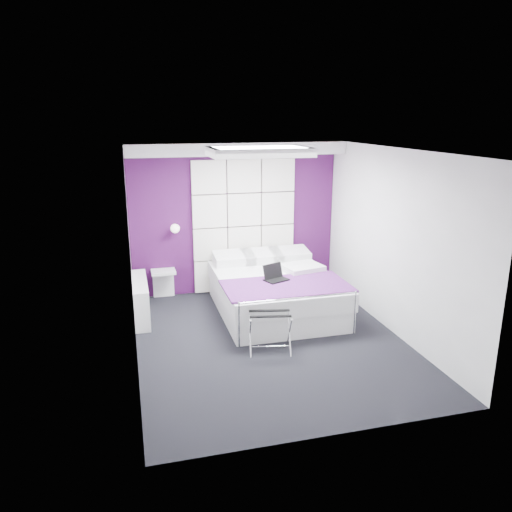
{
  "coord_description": "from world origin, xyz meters",
  "views": [
    {
      "loc": [
        -1.8,
        -6.09,
        3.02
      ],
      "look_at": [
        -0.11,
        0.35,
        1.14
      ],
      "focal_mm": 35.0,
      "sensor_mm": 36.0,
      "label": 1
    }
  ],
  "objects_px": {
    "radiator": "(141,299)",
    "bed": "(275,291)",
    "wall_lamp": "(175,228)",
    "laptop": "(276,276)",
    "nightstand": "(163,272)",
    "luggage_rack": "(270,332)"
  },
  "relations": [
    {
      "from": "radiator",
      "to": "bed",
      "type": "relative_size",
      "value": 0.54
    },
    {
      "from": "wall_lamp",
      "to": "nightstand",
      "type": "bearing_deg",
      "value": -170.04
    },
    {
      "from": "bed",
      "to": "luggage_rack",
      "type": "height_order",
      "value": "bed"
    },
    {
      "from": "wall_lamp",
      "to": "nightstand",
      "type": "xyz_separation_m",
      "value": [
        -0.23,
        -0.04,
        -0.73
      ]
    },
    {
      "from": "nightstand",
      "to": "radiator",
      "type": "bearing_deg",
      "value": -119.79
    },
    {
      "from": "radiator",
      "to": "laptop",
      "type": "distance_m",
      "value": 2.1
    },
    {
      "from": "nightstand",
      "to": "luggage_rack",
      "type": "xyz_separation_m",
      "value": [
        1.19,
        -2.3,
        -0.22
      ]
    },
    {
      "from": "wall_lamp",
      "to": "radiator",
      "type": "xyz_separation_m",
      "value": [
        -0.64,
        -0.76,
        -0.92
      ]
    },
    {
      "from": "wall_lamp",
      "to": "radiator",
      "type": "bearing_deg",
      "value": -130.1
    },
    {
      "from": "nightstand",
      "to": "luggage_rack",
      "type": "height_order",
      "value": "luggage_rack"
    },
    {
      "from": "nightstand",
      "to": "luggage_rack",
      "type": "distance_m",
      "value": 2.6
    },
    {
      "from": "wall_lamp",
      "to": "bed",
      "type": "bearing_deg",
      "value": -35.67
    },
    {
      "from": "laptop",
      "to": "bed",
      "type": "bearing_deg",
      "value": 52.3
    },
    {
      "from": "wall_lamp",
      "to": "bed",
      "type": "xyz_separation_m",
      "value": [
        1.43,
        -1.03,
        -0.89
      ]
    },
    {
      "from": "radiator",
      "to": "bed",
      "type": "xyz_separation_m",
      "value": [
        2.07,
        -0.27,
        0.03
      ]
    },
    {
      "from": "wall_lamp",
      "to": "luggage_rack",
      "type": "xyz_separation_m",
      "value": [
        0.96,
        -2.34,
        -0.95
      ]
    },
    {
      "from": "luggage_rack",
      "to": "laptop",
      "type": "xyz_separation_m",
      "value": [
        0.39,
        1.03,
        0.42
      ]
    },
    {
      "from": "radiator",
      "to": "nightstand",
      "type": "height_order",
      "value": "radiator"
    },
    {
      "from": "wall_lamp",
      "to": "radiator",
      "type": "relative_size",
      "value": 0.12
    },
    {
      "from": "radiator",
      "to": "nightstand",
      "type": "distance_m",
      "value": 0.85
    },
    {
      "from": "bed",
      "to": "wall_lamp",
      "type": "bearing_deg",
      "value": 144.33
    },
    {
      "from": "bed",
      "to": "nightstand",
      "type": "height_order",
      "value": "bed"
    }
  ]
}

